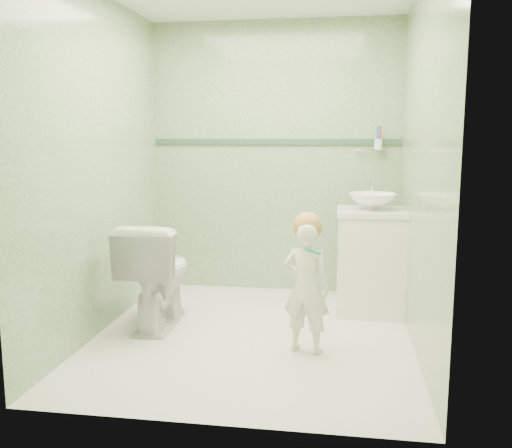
# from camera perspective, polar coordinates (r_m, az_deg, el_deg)

# --- Properties ---
(ground) EXTENTS (2.50, 2.50, 0.00)m
(ground) POSITION_cam_1_polar(r_m,az_deg,el_deg) (4.03, -0.33, -11.35)
(ground) COLOR silver
(ground) RESTS_ON ground
(room_shell) EXTENTS (2.50, 2.54, 2.40)m
(room_shell) POSITION_cam_1_polar(r_m,az_deg,el_deg) (3.79, -0.35, 5.94)
(room_shell) COLOR gray
(room_shell) RESTS_ON ground
(trim_stripe) EXTENTS (2.20, 0.02, 0.05)m
(trim_stripe) POSITION_cam_1_polar(r_m,az_deg,el_deg) (5.01, 1.93, 8.40)
(trim_stripe) COLOR #32513A
(trim_stripe) RESTS_ON room_shell
(vanity) EXTENTS (0.52, 0.50, 0.80)m
(vanity) POSITION_cam_1_polar(r_m,az_deg,el_deg) (4.55, 11.62, -3.91)
(vanity) COLOR white
(vanity) RESTS_ON ground
(counter) EXTENTS (0.54, 0.52, 0.04)m
(counter) POSITION_cam_1_polar(r_m,az_deg,el_deg) (4.48, 11.78, 1.21)
(counter) COLOR white
(counter) RESTS_ON vanity
(basin) EXTENTS (0.37, 0.37, 0.13)m
(basin) POSITION_cam_1_polar(r_m,az_deg,el_deg) (4.47, 11.82, 2.28)
(basin) COLOR white
(basin) RESTS_ON counter
(faucet) EXTENTS (0.03, 0.13, 0.18)m
(faucet) POSITION_cam_1_polar(r_m,az_deg,el_deg) (4.64, 11.73, 3.52)
(faucet) COLOR silver
(faucet) RESTS_ON counter
(cup_holder) EXTENTS (0.26, 0.07, 0.21)m
(cup_holder) POSITION_cam_1_polar(r_m,az_deg,el_deg) (4.92, 12.31, 7.98)
(cup_holder) COLOR silver
(cup_holder) RESTS_ON room_shell
(toilet) EXTENTS (0.46, 0.79, 0.79)m
(toilet) POSITION_cam_1_polar(r_m,az_deg,el_deg) (4.21, -10.08, -5.00)
(toilet) COLOR white
(toilet) RESTS_ON ground
(toddler) EXTENTS (0.35, 0.28, 0.86)m
(toddler) POSITION_cam_1_polar(r_m,az_deg,el_deg) (3.64, 5.17, -6.51)
(toddler) COLOR white
(toddler) RESTS_ON ground
(hair_cap) EXTENTS (0.19, 0.19, 0.19)m
(hair_cap) POSITION_cam_1_polar(r_m,az_deg,el_deg) (3.58, 5.28, -0.29)
(hair_cap) COLOR #C58549
(hair_cap) RESTS_ON toddler
(teal_toothbrush) EXTENTS (0.11, 0.14, 0.08)m
(teal_toothbrush) POSITION_cam_1_polar(r_m,az_deg,el_deg) (3.44, 5.77, -2.73)
(teal_toothbrush) COLOR #1B9A71
(teal_toothbrush) RESTS_ON toddler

